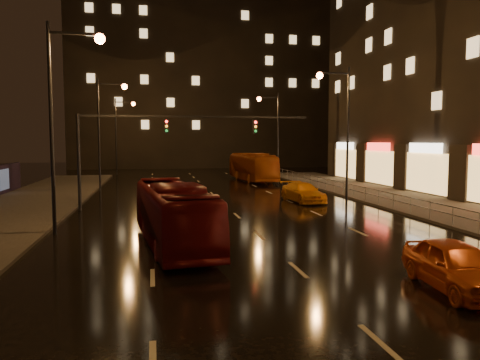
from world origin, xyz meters
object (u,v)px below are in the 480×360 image
at_px(taxi_near, 456,266).
at_px(bus_red, 174,214).
at_px(taxi_far, 303,192).
at_px(bus_curb, 252,167).

bearing_deg(taxi_near, bus_red, 142.22).
bearing_deg(taxi_far, bus_curb, 82.77).
bearing_deg(bus_red, taxi_far, 44.98).
height_order(bus_curb, taxi_near, bus_curb).
bearing_deg(taxi_near, taxi_far, 90.41).
distance_m(bus_curb, taxi_near, 38.58).
bearing_deg(taxi_near, bus_curb, 92.85).
bearing_deg(bus_curb, bus_red, -112.39).
distance_m(bus_red, taxi_far, 16.19).
relative_size(taxi_near, taxi_far, 0.91).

